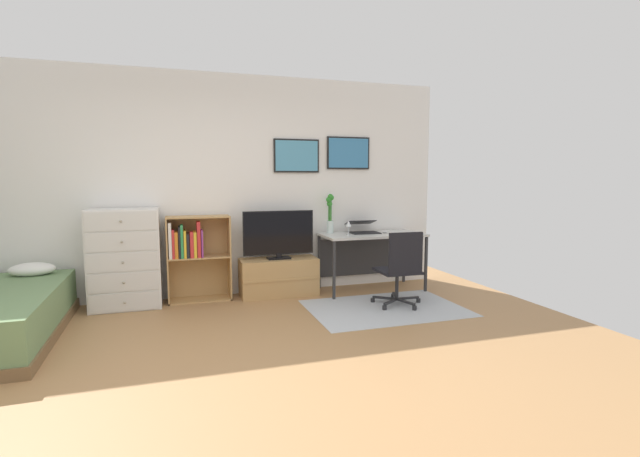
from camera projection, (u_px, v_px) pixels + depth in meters
The scene contains 13 objects.
ground_plane at pixel (230, 376), 3.34m from camera, with size 7.20×7.20×0.00m, color #A87A4C.
wall_back_with_posters at pixel (206, 186), 5.50m from camera, with size 6.12×0.09×2.70m.
area_rug at pixel (385, 308), 5.07m from camera, with size 1.70×1.20×0.01m, color #B2B7BC.
dresser at pixel (125, 259), 5.05m from camera, with size 0.75×0.46×1.11m.
bookshelf at pixel (193, 251), 5.33m from camera, with size 0.73×0.30×1.01m.
tv_stand at pixel (279, 277), 5.63m from camera, with size 0.95×0.41×0.46m.
television at pixel (279, 235), 5.55m from camera, with size 0.87×0.16×0.59m.
desk at pixel (369, 243), 5.92m from camera, with size 1.30×0.64×0.74m.
office_chair at pixel (401, 267), 5.09m from camera, with size 0.56×0.58×0.86m.
laptop at pixel (363, 228), 5.92m from camera, with size 0.38×0.41×0.16m.
computer_mouse at pixel (385, 232), 5.89m from camera, with size 0.06×0.10×0.03m, color silver.
bamboo_vase at pixel (330, 213), 5.85m from camera, with size 0.11×0.09×0.51m.
wine_glass at pixel (349, 224), 5.67m from camera, with size 0.07×0.07×0.18m.
Camera 1 is at (-0.35, -3.25, 1.45)m, focal length 25.48 mm.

